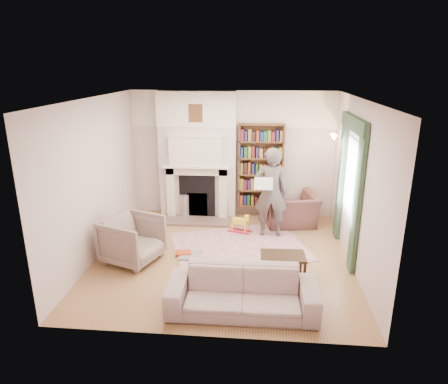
# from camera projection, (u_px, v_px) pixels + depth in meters

# --- Properties ---
(floor) EXTENTS (4.50, 4.50, 0.00)m
(floor) POSITION_uv_depth(u_px,v_px,m) (223.00, 256.00, 7.25)
(floor) COLOR brown
(floor) RESTS_ON ground
(ceiling) EXTENTS (4.50, 4.50, 0.00)m
(ceiling) POSITION_uv_depth(u_px,v_px,m) (223.00, 99.00, 6.39)
(ceiling) COLOR white
(ceiling) RESTS_ON wall_back
(wall_back) EXTENTS (4.50, 0.00, 4.50)m
(wall_back) POSITION_uv_depth(u_px,v_px,m) (232.00, 154.00, 8.95)
(wall_back) COLOR beige
(wall_back) RESTS_ON floor
(wall_front) EXTENTS (4.50, 0.00, 4.50)m
(wall_front) POSITION_uv_depth(u_px,v_px,m) (205.00, 236.00, 4.69)
(wall_front) COLOR beige
(wall_front) RESTS_ON floor
(wall_left) EXTENTS (0.00, 4.50, 4.50)m
(wall_left) POSITION_uv_depth(u_px,v_px,m) (95.00, 179.00, 7.01)
(wall_left) COLOR beige
(wall_left) RESTS_ON floor
(wall_right) EXTENTS (0.00, 4.50, 4.50)m
(wall_right) POSITION_uv_depth(u_px,v_px,m) (357.00, 186.00, 6.63)
(wall_right) COLOR beige
(wall_right) RESTS_ON floor
(fireplace) EXTENTS (1.70, 0.58, 2.80)m
(fireplace) POSITION_uv_depth(u_px,v_px,m) (198.00, 156.00, 8.83)
(fireplace) COLOR beige
(fireplace) RESTS_ON floor
(bookcase) EXTENTS (1.00, 0.24, 1.85)m
(bookcase) POSITION_uv_depth(u_px,v_px,m) (261.00, 166.00, 8.84)
(bookcase) COLOR brown
(bookcase) RESTS_ON floor
(window) EXTENTS (0.02, 0.90, 1.30)m
(window) POSITION_uv_depth(u_px,v_px,m) (352.00, 177.00, 6.99)
(window) COLOR silver
(window) RESTS_ON wall_right
(curtain_left) EXTENTS (0.07, 0.32, 2.40)m
(curtain_left) POSITION_uv_depth(u_px,v_px,m) (357.00, 203.00, 6.41)
(curtain_left) COLOR #2C442B
(curtain_left) RESTS_ON floor
(curtain_right) EXTENTS (0.07, 0.32, 2.40)m
(curtain_right) POSITION_uv_depth(u_px,v_px,m) (341.00, 179.00, 7.73)
(curtain_right) COLOR #2C442B
(curtain_right) RESTS_ON floor
(pelmet) EXTENTS (0.09, 1.70, 0.24)m
(pelmet) POSITION_uv_depth(u_px,v_px,m) (354.00, 123.00, 6.71)
(pelmet) COLOR #2C442B
(pelmet) RESTS_ON wall_right
(wall_sconce) EXTENTS (0.20, 0.24, 0.24)m
(wall_sconce) POSITION_uv_depth(u_px,v_px,m) (331.00, 140.00, 7.92)
(wall_sconce) COLOR gold
(wall_sconce) RESTS_ON wall_right
(rug) EXTENTS (2.92, 2.58, 0.01)m
(rug) POSITION_uv_depth(u_px,v_px,m) (239.00, 246.00, 7.64)
(rug) COLOR beige
(rug) RESTS_ON floor
(armchair_reading) EXTENTS (1.24, 1.13, 0.70)m
(armchair_reading) POSITION_uv_depth(u_px,v_px,m) (290.00, 209.00, 8.59)
(armchair_reading) COLOR #482627
(armchair_reading) RESTS_ON floor
(armchair_left) EXTENTS (1.15, 1.13, 0.82)m
(armchair_left) POSITION_uv_depth(u_px,v_px,m) (132.00, 240.00, 6.96)
(armchair_left) COLOR #A29986
(armchair_left) RESTS_ON floor
(sofa) EXTENTS (2.09, 0.83, 0.61)m
(sofa) POSITION_uv_depth(u_px,v_px,m) (242.00, 292.00, 5.56)
(sofa) COLOR #B8AE97
(sofa) RESTS_ON floor
(man_reading) EXTENTS (0.67, 0.44, 1.82)m
(man_reading) POSITION_uv_depth(u_px,v_px,m) (271.00, 193.00, 7.89)
(man_reading) COLOR #514840
(man_reading) RESTS_ON floor
(newspaper) EXTENTS (0.35, 0.10, 0.24)m
(newspaper) POSITION_uv_depth(u_px,v_px,m) (264.00, 184.00, 7.64)
(newspaper) COLOR white
(newspaper) RESTS_ON man_reading
(coffee_table) EXTENTS (0.72, 0.48, 0.45)m
(coffee_table) POSITION_uv_depth(u_px,v_px,m) (282.00, 268.00, 6.38)
(coffee_table) COLOR #312011
(coffee_table) RESTS_ON floor
(paraffin_heater) EXTENTS (0.28, 0.28, 0.55)m
(paraffin_heater) POSITION_uv_depth(u_px,v_px,m) (185.00, 205.00, 9.06)
(paraffin_heater) COLOR #ACAFB4
(paraffin_heater) RESTS_ON floor
(rocking_horse) EXTENTS (0.50, 0.32, 0.41)m
(rocking_horse) POSITION_uv_depth(u_px,v_px,m) (240.00, 223.00, 8.22)
(rocking_horse) COLOR yellow
(rocking_horse) RESTS_ON rug
(board_game) EXTENTS (0.39, 0.39, 0.03)m
(board_game) POSITION_uv_depth(u_px,v_px,m) (190.00, 255.00, 7.23)
(board_game) COLOR gold
(board_game) RESTS_ON rug
(game_box_lid) EXTENTS (0.32, 0.24, 0.05)m
(game_box_lid) POSITION_uv_depth(u_px,v_px,m) (184.00, 253.00, 7.28)
(game_box_lid) COLOR #B53414
(game_box_lid) RESTS_ON rug
(comic_annuals) EXTENTS (0.84, 0.54, 0.02)m
(comic_annuals) POSITION_uv_depth(u_px,v_px,m) (232.00, 266.00, 6.85)
(comic_annuals) COLOR red
(comic_annuals) RESTS_ON rug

